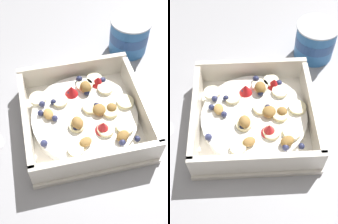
% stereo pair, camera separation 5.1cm
% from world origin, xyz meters
% --- Properties ---
extents(ground_plane, '(2.40, 2.40, 0.00)m').
position_xyz_m(ground_plane, '(0.00, 0.00, 0.00)').
color(ground_plane, '#9E9EA3').
extents(fruit_bowl, '(0.21, 0.21, 0.06)m').
position_xyz_m(fruit_bowl, '(-0.01, 0.01, 0.02)').
color(fruit_bowl, white).
rests_on(fruit_bowl, ground).
extents(yogurt_cup, '(0.09, 0.09, 0.08)m').
position_xyz_m(yogurt_cup, '(0.13, 0.18, 0.04)').
color(yogurt_cup, '#3370B7').
rests_on(yogurt_cup, ground).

